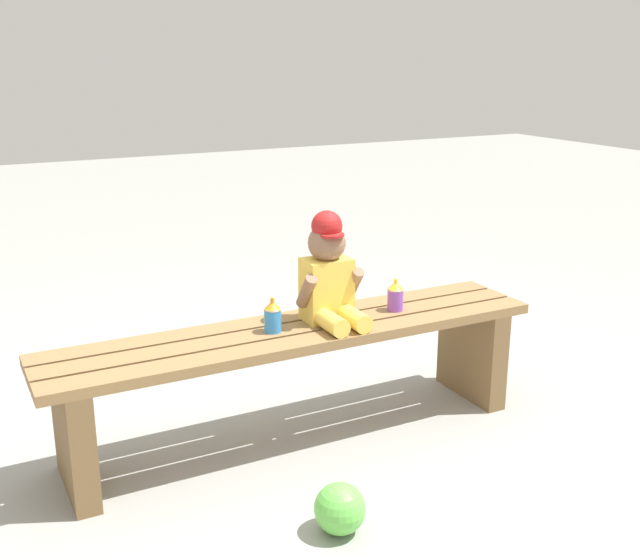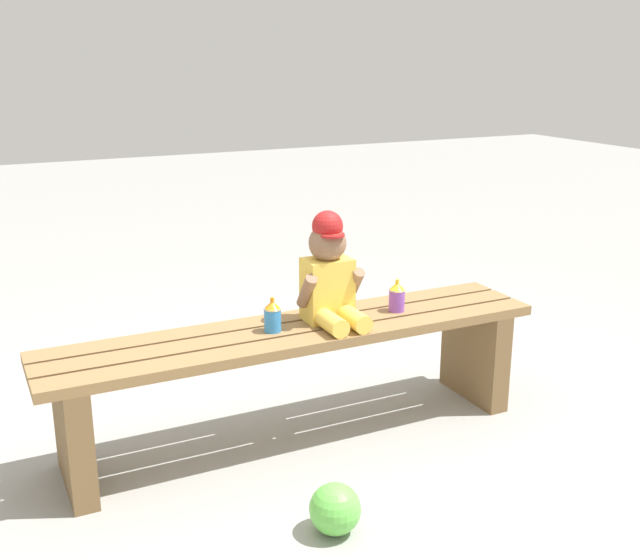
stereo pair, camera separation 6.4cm
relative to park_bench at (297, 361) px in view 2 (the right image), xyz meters
name	(u,v)px [view 2 (the right image)]	position (x,y,z in m)	size (l,w,h in m)	color
ground_plane	(298,436)	(0.00, 0.00, -0.30)	(16.00, 16.00, 0.00)	#999993
park_bench	(297,361)	(0.00, 0.00, 0.00)	(1.82, 0.36, 0.43)	olive
child_figure	(330,274)	(0.13, 0.01, 0.30)	(0.23, 0.27, 0.40)	#F2C64C
sippy_cup_left	(272,315)	(-0.09, 0.00, 0.19)	(0.06, 0.06, 0.12)	#338CE5
sippy_cup_right	(397,296)	(0.41, 0.00, 0.19)	(0.06, 0.06, 0.12)	#8C4CCC
toy_ball	(335,509)	(-0.14, -0.59, -0.22)	(0.16, 0.16, 0.16)	#66CC4C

